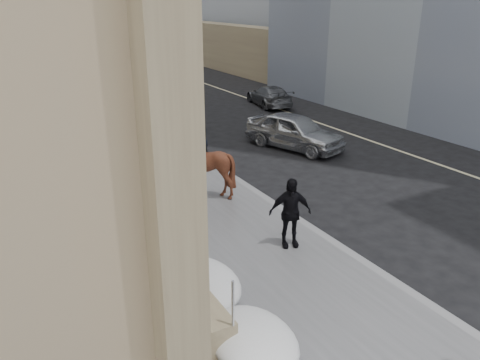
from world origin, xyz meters
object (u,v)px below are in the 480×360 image
(mounted_horse_right, at_px, (200,162))
(car_silver, at_px, (294,131))
(pedestrian, at_px, (290,213))
(car_grey, at_px, (269,96))
(mounted_horse_left, at_px, (147,173))

(mounted_horse_right, xyz_separation_m, car_silver, (5.87, 3.02, -0.47))
(pedestrian, xyz_separation_m, car_grey, (9.04, 15.11, -0.44))
(mounted_horse_left, xyz_separation_m, car_silver, (7.61, 2.96, -0.41))
(mounted_horse_left, height_order, car_grey, mounted_horse_left)
(pedestrian, distance_m, car_grey, 17.62)
(mounted_horse_left, bearing_deg, car_grey, -124.84)
(mounted_horse_left, bearing_deg, car_silver, -147.30)
(mounted_horse_right, distance_m, car_grey, 14.57)
(mounted_horse_right, bearing_deg, mounted_horse_left, -5.08)
(mounted_horse_left, relative_size, pedestrian, 1.43)
(mounted_horse_left, distance_m, car_grey, 15.72)
(pedestrian, relative_size, car_silver, 0.41)
(mounted_horse_left, xyz_separation_m, pedestrian, (2.31, -4.26, -0.13))
(pedestrian, distance_m, car_silver, 8.96)
(mounted_horse_left, relative_size, mounted_horse_right, 0.99)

